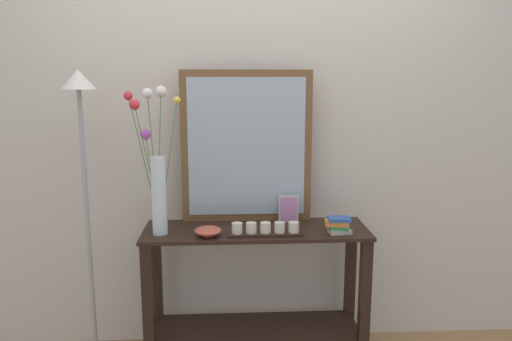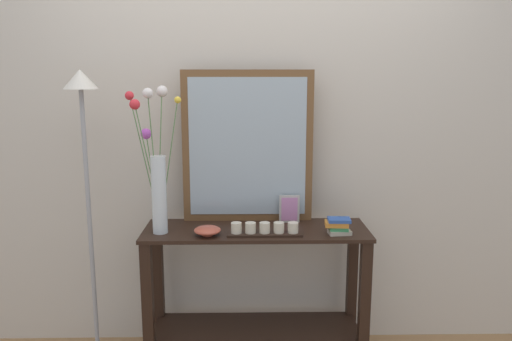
% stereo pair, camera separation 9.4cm
% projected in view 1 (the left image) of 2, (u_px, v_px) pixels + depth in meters
% --- Properties ---
extents(wall_back, '(6.40, 0.08, 2.70)m').
position_uv_depth(wall_back, '(253.00, 121.00, 2.89)').
color(wall_back, beige).
rests_on(wall_back, ground).
extents(console_table, '(1.22, 0.39, 0.79)m').
position_uv_depth(console_table, '(256.00, 283.00, 2.74)').
color(console_table, black).
rests_on(console_table, ground).
extents(mirror_leaning, '(0.73, 0.03, 0.85)m').
position_uv_depth(mirror_leaning, '(247.00, 147.00, 2.76)').
color(mirror_leaning, brown).
rests_on(mirror_leaning, console_table).
extents(tall_vase_left, '(0.29, 0.22, 0.77)m').
position_uv_depth(tall_vase_left, '(156.00, 173.00, 2.55)').
color(tall_vase_left, silver).
rests_on(tall_vase_left, console_table).
extents(candle_tray, '(0.39, 0.09, 0.07)m').
position_uv_depth(candle_tray, '(265.00, 230.00, 2.58)').
color(candle_tray, black).
rests_on(candle_tray, console_table).
extents(picture_frame_small, '(0.11, 0.01, 0.16)m').
position_uv_depth(picture_frame_small, '(288.00, 209.00, 2.79)').
color(picture_frame_small, '#B7B2AD').
rests_on(picture_frame_small, console_table).
extents(decorative_bowl, '(0.14, 0.14, 0.05)m').
position_uv_depth(decorative_bowl, '(208.00, 231.00, 2.56)').
color(decorative_bowl, '#B24C38').
rests_on(decorative_bowl, console_table).
extents(book_stack, '(0.14, 0.09, 0.09)m').
position_uv_depth(book_stack, '(338.00, 225.00, 2.60)').
color(book_stack, '#B2A893').
rests_on(book_stack, console_table).
extents(floor_lamp, '(0.24, 0.24, 1.64)m').
position_uv_depth(floor_lamp, '(84.00, 172.00, 2.59)').
color(floor_lamp, '#9E9EA3').
rests_on(floor_lamp, ground).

